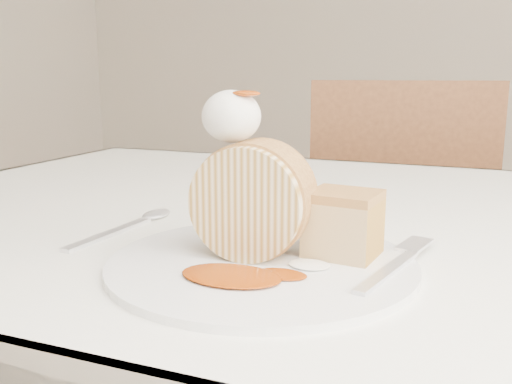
% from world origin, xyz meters
% --- Properties ---
extents(table, '(1.40, 0.90, 0.75)m').
position_xyz_m(table, '(0.00, 0.20, 0.66)').
color(table, white).
rests_on(table, ground).
extents(chair_far, '(0.51, 0.51, 0.91)m').
position_xyz_m(chair_far, '(-0.04, 0.93, 0.52)').
color(chair_far, brown).
rests_on(chair_far, ground).
extents(plate, '(0.33, 0.33, 0.01)m').
position_xyz_m(plate, '(-0.04, -0.04, 0.75)').
color(plate, white).
rests_on(plate, table).
extents(roulade_slice, '(0.11, 0.06, 0.11)m').
position_xyz_m(roulade_slice, '(-0.05, -0.03, 0.81)').
color(roulade_slice, beige).
rests_on(roulade_slice, plate).
extents(cake_chunk, '(0.07, 0.07, 0.05)m').
position_xyz_m(cake_chunk, '(0.03, 0.01, 0.78)').
color(cake_chunk, '#B68145').
rests_on(cake_chunk, plate).
extents(whipped_cream, '(0.06, 0.06, 0.05)m').
position_xyz_m(whipped_cream, '(-0.08, -0.02, 0.89)').
color(whipped_cream, white).
rests_on(whipped_cream, roulade_slice).
extents(caramel_drizzle, '(0.03, 0.02, 0.01)m').
position_xyz_m(caramel_drizzle, '(-0.06, -0.03, 0.92)').
color(caramel_drizzle, '#8B3105').
rests_on(caramel_drizzle, whipped_cream).
extents(caramel_pool, '(0.10, 0.07, 0.00)m').
position_xyz_m(caramel_pool, '(-0.05, -0.09, 0.76)').
color(caramel_pool, '#8B3105').
rests_on(caramel_pool, plate).
extents(fork, '(0.06, 0.18, 0.00)m').
position_xyz_m(fork, '(0.08, -0.03, 0.76)').
color(fork, silver).
rests_on(fork, plate).
extents(spoon, '(0.04, 0.18, 0.00)m').
position_xyz_m(spoon, '(-0.24, -0.00, 0.75)').
color(spoon, silver).
rests_on(spoon, table).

